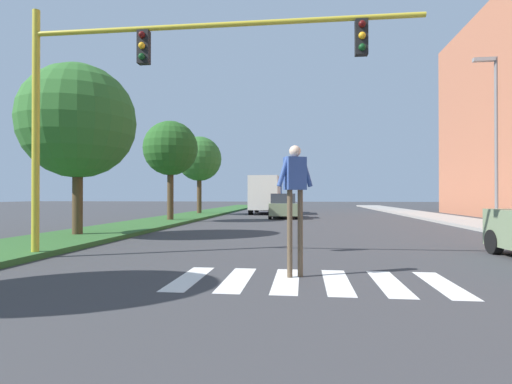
% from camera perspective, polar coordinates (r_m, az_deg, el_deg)
% --- Properties ---
extents(ground_plane, '(140.00, 140.00, 0.00)m').
position_cam_1_polar(ground_plane, '(28.42, 7.05, -3.58)').
color(ground_plane, '#38383A').
extents(crosswalk, '(4.95, 2.20, 0.01)m').
position_cam_1_polar(crosswalk, '(7.47, 7.84, -12.37)').
color(crosswalk, silver).
rests_on(crosswalk, ground_plane).
extents(median_strip, '(3.36, 64.00, 0.15)m').
position_cam_1_polar(median_strip, '(27.60, -10.07, -3.52)').
color(median_strip, '#2D5B28').
rests_on(median_strip, ground_plane).
extents(tree_mid, '(4.11, 4.11, 6.13)m').
position_cam_1_polar(tree_mid, '(16.12, -23.89, 9.10)').
color(tree_mid, '#4C3823').
rests_on(tree_mid, median_strip).
extents(tree_far, '(3.14, 3.14, 5.69)m').
position_cam_1_polar(tree_far, '(23.91, -12.00, 6.00)').
color(tree_far, '#4C3823').
rests_on(tree_far, median_strip).
extents(tree_distant, '(3.50, 3.50, 6.03)m').
position_cam_1_polar(tree_distant, '(32.14, -8.03, 4.64)').
color(tree_distant, '#4C3823').
rests_on(tree_distant, median_strip).
extents(sidewalk_right, '(3.00, 64.00, 0.15)m').
position_cam_1_polar(sidewalk_right, '(27.88, 25.46, -3.45)').
color(sidewalk_right, '#9E9991').
rests_on(sidewalk_right, ground_plane).
extents(traffic_light_gantry, '(9.38, 0.30, 6.00)m').
position_cam_1_polar(traffic_light_gantry, '(10.40, -15.63, 15.36)').
color(traffic_light_gantry, gold).
rests_on(traffic_light_gantry, median_strip).
extents(street_lamp_right, '(1.02, 0.24, 7.50)m').
position_cam_1_polar(street_lamp_right, '(20.80, 30.60, 8.03)').
color(street_lamp_right, slate).
rests_on(street_lamp_right, sidewalk_right).
extents(pedestrian_performer, '(0.70, 0.42, 2.49)m').
position_cam_1_polar(pedestrian_performer, '(7.64, 5.54, 0.40)').
color(pedestrian_performer, brown).
rests_on(pedestrian_performer, ground_plane).
extents(sedan_midblock, '(2.15, 4.49, 1.66)m').
position_cam_1_polar(sedan_midblock, '(27.55, 3.80, -2.08)').
color(sedan_midblock, gray).
rests_on(sedan_midblock, ground_plane).
extents(sedan_distant, '(1.89, 4.33, 1.66)m').
position_cam_1_polar(sedan_distant, '(42.42, 2.00, -1.52)').
color(sedan_distant, navy).
rests_on(sedan_distant, ground_plane).
extents(truck_box_delivery, '(2.40, 6.20, 3.10)m').
position_cam_1_polar(truck_box_delivery, '(33.76, 1.43, -0.32)').
color(truck_box_delivery, navy).
rests_on(truck_box_delivery, ground_plane).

